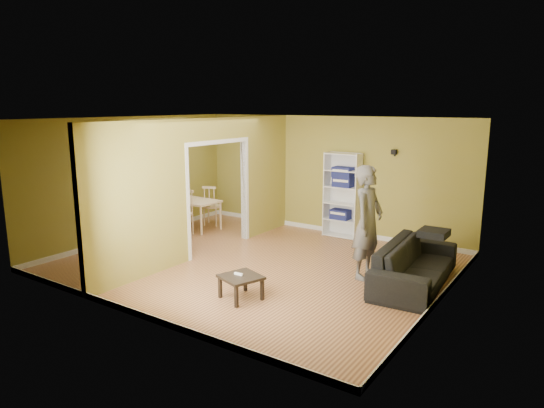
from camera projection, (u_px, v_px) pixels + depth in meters
The scene contains 15 objects.
room_shell at pixel (256, 194), 8.56m from camera, with size 6.50×6.50×6.50m.
partition at pixel (205, 187), 9.21m from camera, with size 0.22×5.50×2.60m, color olive, non-canonical shape.
wall_speaker at pixel (394, 152), 9.79m from camera, with size 0.10×0.10×0.10m, color black.
sofa at pixel (415, 258), 7.74m from camera, with size 0.99×2.32×0.88m, color black.
person at pixel (368, 213), 7.93m from camera, with size 0.63×0.80×2.21m, color slate.
bookshelf at pixel (343, 195), 10.50m from camera, with size 0.77×0.34×1.83m.
paper_box_navy_a at pixel (340, 214), 10.57m from camera, with size 0.41×0.27×0.21m, color navy.
paper_box_navy_b at pixel (343, 182), 10.40m from camera, with size 0.41×0.27×0.21m, color navy.
paper_box_navy_c at pixel (343, 172), 10.36m from camera, with size 0.42×0.28×0.22m, color navy.
coffee_table at pixel (241, 279), 7.17m from camera, with size 0.54×0.54×0.36m.
game_controller at pixel (239, 274), 7.19m from camera, with size 0.14×0.04×0.03m, color white.
dining_table at pixel (195, 203), 11.17m from camera, with size 1.09×0.73×0.68m.
chair_left at pixel (174, 206), 11.63m from camera, with size 0.42×0.42×0.92m, color tan, non-canonical shape.
chair_near at pixel (182, 212), 10.71m from camera, with size 0.46×0.46×1.00m, color tan, non-canonical shape.
chair_far at pixel (212, 205), 11.60m from camera, with size 0.44×0.44×0.96m, color tan, non-canonical shape.
Camera 1 is at (4.94, -6.82, 2.85)m, focal length 32.00 mm.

